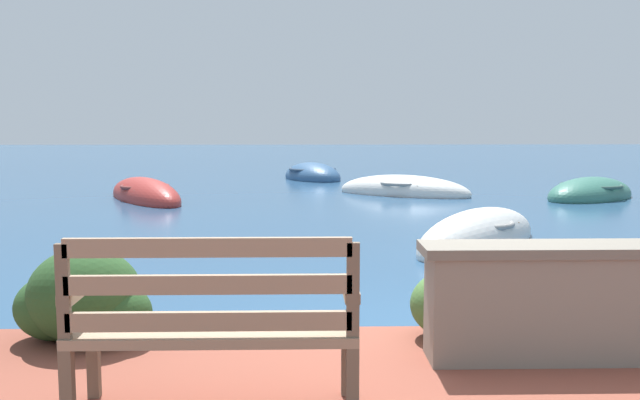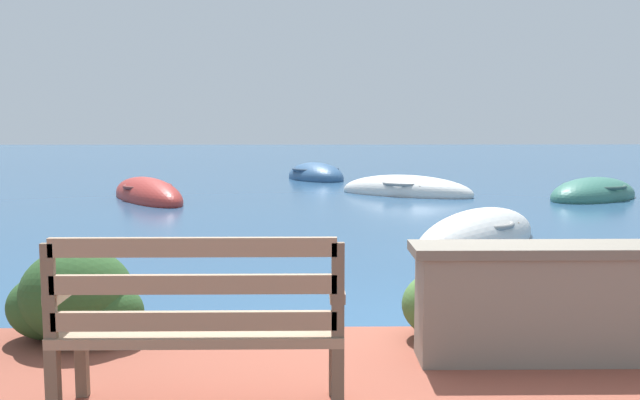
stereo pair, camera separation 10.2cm
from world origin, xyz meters
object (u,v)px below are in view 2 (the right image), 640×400
(rowboat_far, at_px, (593,196))
(rowboat_distant, at_px, (316,177))
(rowboat_nearest, at_px, (478,240))
(mooring_buoy, at_px, (580,278))
(rowboat_mid, at_px, (148,196))
(rowboat_outer, at_px, (406,192))
(park_bench, at_px, (200,321))

(rowboat_far, height_order, rowboat_distant, rowboat_distant)
(rowboat_nearest, distance_m, rowboat_distant, 10.51)
(rowboat_nearest, distance_m, mooring_buoy, 2.30)
(rowboat_mid, xyz_separation_m, rowboat_outer, (5.50, 0.89, -0.00))
(rowboat_far, xyz_separation_m, mooring_buoy, (-3.20, -7.67, 0.00))
(rowboat_outer, bearing_deg, rowboat_nearest, -58.38)
(rowboat_distant, distance_m, mooring_buoy, 12.81)
(park_bench, relative_size, mooring_buoy, 3.08)
(rowboat_nearest, relative_size, rowboat_mid, 0.84)
(rowboat_nearest, relative_size, rowboat_distant, 1.06)
(park_bench, height_order, rowboat_outer, park_bench)
(park_bench, relative_size, rowboat_distant, 0.53)
(park_bench, bearing_deg, rowboat_nearest, 69.36)
(rowboat_distant, bearing_deg, rowboat_mid, 120.79)
(rowboat_outer, relative_size, rowboat_distant, 1.20)
(rowboat_mid, relative_size, mooring_buoy, 7.36)
(rowboat_mid, bearing_deg, park_bench, -15.77)
(mooring_buoy, bearing_deg, rowboat_mid, 128.62)
(rowboat_mid, height_order, rowboat_distant, same)
(rowboat_mid, distance_m, rowboat_distant, 6.03)
(rowboat_nearest, bearing_deg, mooring_buoy, -128.21)
(rowboat_mid, distance_m, mooring_buoy, 9.80)
(park_bench, distance_m, mooring_buoy, 4.97)
(park_bench, xyz_separation_m, rowboat_mid, (-2.82, 11.33, -0.64))
(rowboat_mid, bearing_deg, rowboat_far, 60.30)
(rowboat_distant, bearing_deg, rowboat_outer, -177.13)
(rowboat_outer, bearing_deg, park_bench, -71.66)
(rowboat_nearest, xyz_separation_m, rowboat_far, (3.71, 5.43, -0.00))
(rowboat_nearest, xyz_separation_m, rowboat_distant, (-2.07, 10.31, 0.00))
(park_bench, height_order, rowboat_nearest, park_bench)
(park_bench, xyz_separation_m, rowboat_outer, (2.68, 12.22, -0.64))
(rowboat_nearest, height_order, rowboat_outer, rowboat_nearest)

